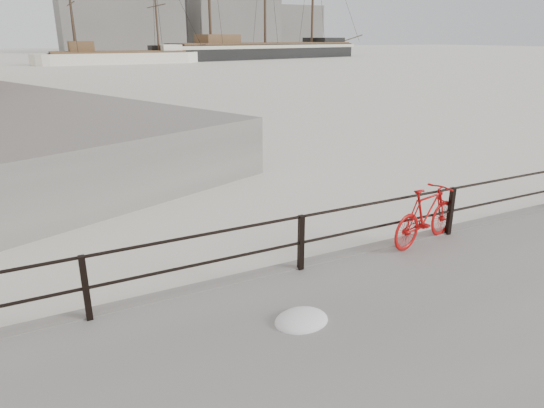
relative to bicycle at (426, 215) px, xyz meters
name	(u,v)px	position (x,y,z in m)	size (l,w,h in m)	color
ground	(440,247)	(0.77, 0.25, -0.93)	(400.00, 400.00, 0.00)	white
guardrail	(450,211)	(0.77, 0.10, -0.08)	(28.00, 0.10, 1.00)	black
bicycle	(426,215)	(0.00, 0.00, 0.00)	(1.91, 0.29, 1.15)	#AF0C0B
barque_black	(265,58)	(38.03, 84.34, -0.93)	(55.38, 18.12, 31.66)	black
schooner_mid	(120,64)	(8.37, 77.18, -0.93)	(28.31, 11.98, 20.42)	white
industrial_west	(120,18)	(20.77, 140.25, 8.07)	(32.00, 18.00, 18.00)	gray
industrial_mid	(230,10)	(55.77, 145.25, 11.07)	(26.00, 20.00, 24.00)	gray
industrial_east	(287,28)	(78.77, 150.25, 6.07)	(20.00, 16.00, 14.00)	gray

